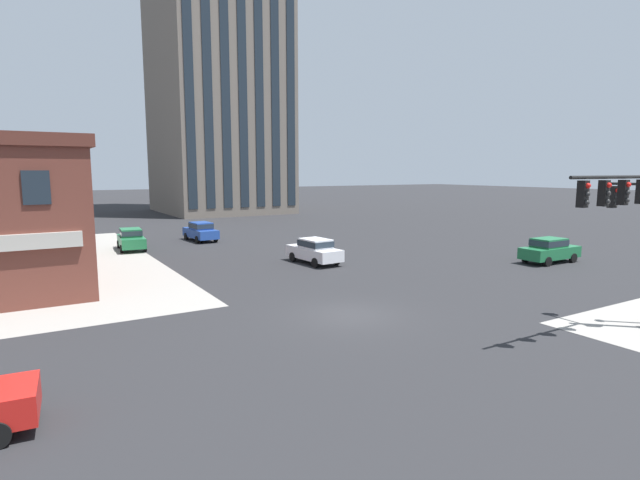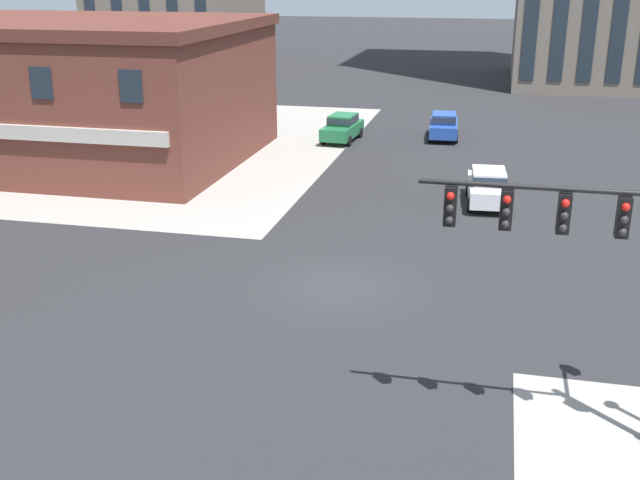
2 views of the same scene
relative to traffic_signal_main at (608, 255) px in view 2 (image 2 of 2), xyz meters
name	(u,v)px [view 2 (image 2 of 2)]	position (x,y,z in m)	size (l,w,h in m)	color
ground_plane	(337,285)	(-7.67, 7.41, -4.48)	(320.00, 320.00, 0.00)	#262628
sidewalk_far_corner	(98,141)	(-27.67, 27.41, -4.48)	(32.00, 32.00, 0.02)	gray
traffic_signal_main	(608,255)	(0.00, 0.00, 0.00)	(5.81, 2.09, 6.64)	black
car_main_southbound_near	(488,185)	(-2.82, 18.68, -3.56)	(2.14, 4.52, 1.68)	silver
car_cross_eastbound	(342,127)	(-12.31, 31.14, -3.56)	(2.16, 4.53, 1.68)	#1E6B3D
car_cross_westbound	(444,125)	(-6.02, 33.31, -3.56)	(2.11, 4.51, 1.68)	#23479E
storefront_block_near_corner	(50,89)	(-28.01, 23.24, -0.53)	(23.12, 16.09, 7.88)	brown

